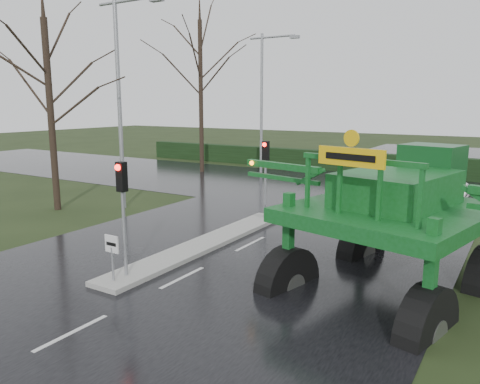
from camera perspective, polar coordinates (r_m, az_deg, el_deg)
The scene contains 14 objects.
ground at distance 14.30m, azimuth -7.02°, elevation -10.40°, with size 140.00×140.00×0.00m, color black.
road_main at distance 22.61m, azimuth 9.02°, elevation -2.48°, with size 14.00×80.00×0.02m, color black.
road_cross at distance 28.13m, azimuth 13.77°, elevation -0.04°, with size 80.00×12.00×0.02m, color black.
median_island at distance 17.27m, azimuth -4.17°, elevation -6.28°, with size 1.20×10.00×0.16m, color gray.
hedge_row at distance 35.64m, azimuth 17.85°, elevation 3.20°, with size 44.00×0.90×1.50m, color black.
keep_left_sign at distance 13.77m, azimuth -15.33°, elevation -6.90°, with size 0.50×0.07×1.35m.
traffic_signal_near at distance 13.72m, azimuth -14.16°, elevation -0.29°, with size 0.26×0.33×3.52m.
traffic_signal_mid at distance 20.48m, azimuth 3.13°, elevation 3.61°, with size 0.26×0.33×3.52m.
street_light_left_near at distance 23.32m, azimuth -14.07°, elevation 12.56°, with size 3.85×0.30×10.00m.
street_light_left_far at distance 34.61m, azimuth 3.10°, elevation 12.19°, with size 3.85×0.30×10.00m.
tree_left_near at distance 24.15m, azimuth -22.29°, elevation 11.67°, with size 6.30×6.30×10.85m.
tree_left_far at distance 35.29m, azimuth -4.83°, elevation 14.02°, with size 7.70×7.70×13.26m.
crop_sprayer at distance 13.22m, azimuth 6.75°, elevation -0.06°, with size 9.91×7.19×5.66m.
white_sedan at distance 27.80m, azimuth 21.22°, elevation -0.61°, with size 1.64×4.69×1.55m, color white.
Camera 1 is at (8.42, -10.35, 5.16)m, focal length 35.00 mm.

